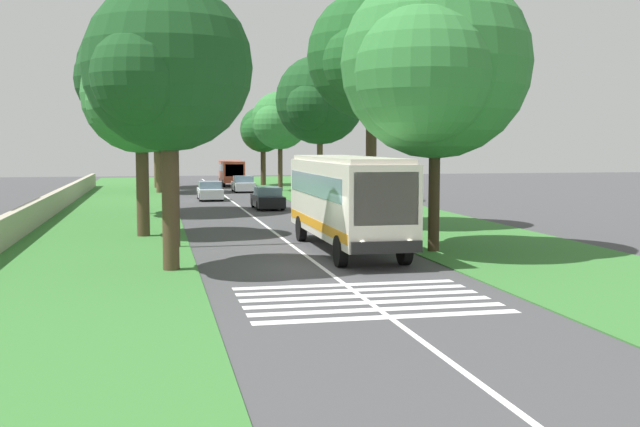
{
  "coord_description": "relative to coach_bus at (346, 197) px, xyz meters",
  "views": [
    {
      "loc": [
        -25.83,
        5.54,
        4.22
      ],
      "look_at": [
        2.95,
        -0.54,
        1.6
      ],
      "focal_mm": 43.81,
      "sensor_mm": 36.0,
      "label": 1
    }
  ],
  "objects": [
    {
      "name": "roadside_tree_right_0",
      "position": [
        -1.08,
        -3.07,
        4.98
      ],
      "size": [
        8.72,
        7.34,
        10.95
      ],
      "color": "#3D2D1E",
      "rests_on": "grass_verge_right"
    },
    {
      "name": "roadside_tree_left_0",
      "position": [
        39.18,
        7.14,
        4.27
      ],
      "size": [
        7.18,
        6.16,
        9.62
      ],
      "color": "brown",
      "rests_on": "grass_verge_left"
    },
    {
      "name": "trailing_minibus_0",
      "position": [
        49.42,
        -0.22,
        -0.6
      ],
      "size": [
        6.0,
        2.14,
        2.53
      ],
      "color": "#CC4C33",
      "rests_on": "ground"
    },
    {
      "name": "roadside_wall",
      "position": [
        16.02,
        13.4,
        -1.47
      ],
      "size": [
        70.0,
        0.4,
        1.27
      ],
      "primitive_type": "cube",
      "color": "#B2A893",
      "rests_on": "grass_verge_left"
    },
    {
      "name": "roadside_tree_right_1",
      "position": [
        8.5,
        -3.26,
        6.36
      ],
      "size": [
        7.38,
        6.51,
        11.89
      ],
      "color": "#4C3826",
      "rests_on": "grass_verge_right"
    },
    {
      "name": "zebra_crossing",
      "position": [
        -9.55,
        1.8,
        -2.14
      ],
      "size": [
        4.95,
        6.8,
        0.01
      ],
      "color": "silver",
      "rests_on": "ground"
    },
    {
      "name": "centre_line",
      "position": [
        11.02,
        1.8,
        -2.14
      ],
      "size": [
        110.0,
        0.16,
        0.01
      ],
      "primitive_type": "cube",
      "color": "silver",
      "rests_on": "ground"
    },
    {
      "name": "roadside_tree_right_2",
      "position": [
        49.69,
        -3.34,
        3.43
      ],
      "size": [
        5.78,
        4.75,
        8.05
      ],
      "color": "#4C3826",
      "rests_on": "grass_verge_right"
    },
    {
      "name": "roadside_tree_left_4",
      "position": [
        -3.52,
        6.98,
        4.46
      ],
      "size": [
        6.2,
        5.56,
        9.49
      ],
      "color": "#4C3826",
      "rests_on": "grass_verge_left"
    },
    {
      "name": "roadside_tree_right_3",
      "position": [
        26.26,
        -4.35,
        5.14
      ],
      "size": [
        7.33,
        6.49,
        10.64
      ],
      "color": "brown",
      "rests_on": "grass_verge_right"
    },
    {
      "name": "roadside_tree_left_1",
      "position": [
        18.38,
        8.4,
        6.13
      ],
      "size": [
        9.11,
        7.29,
        12.11
      ],
      "color": "brown",
      "rests_on": "grass_verge_left"
    },
    {
      "name": "trailing_car_1",
      "position": [
        29.59,
        3.31,
        -1.48
      ],
      "size": [
        4.3,
        1.78,
        1.43
      ],
      "color": "silver",
      "rests_on": "ground"
    },
    {
      "name": "trailing_car_2",
      "position": [
        39.16,
        -0.27,
        -1.48
      ],
      "size": [
        4.3,
        1.78,
        1.43
      ],
      "color": "silver",
      "rests_on": "ground"
    },
    {
      "name": "grass_verge_right",
      "position": [
        11.02,
        -6.4,
        -2.13
      ],
      "size": [
        120.0,
        8.0,
        0.04
      ],
      "primitive_type": "cube",
      "color": "#387533",
      "rests_on": "ground"
    },
    {
      "name": "trailing_car_0",
      "position": [
        20.64,
        0.19,
        -1.48
      ],
      "size": [
        4.3,
        1.78,
        1.43
      ],
      "color": "black",
      "rests_on": "ground"
    },
    {
      "name": "coach_bus",
      "position": [
        0.0,
        0.0,
        0.0
      ],
      "size": [
        11.16,
        2.62,
        3.73
      ],
      "color": "silver",
      "rests_on": "ground"
    },
    {
      "name": "ground",
      "position": [
        -3.98,
        1.8,
        -2.15
      ],
      "size": [
        160.0,
        160.0,
        0.0
      ],
      "primitive_type": "plane",
      "color": "#424244"
    },
    {
      "name": "utility_pole",
      "position": [
        2.38,
        6.51,
        2.11
      ],
      "size": [
        0.24,
        1.4,
        8.15
      ],
      "color": "#473828",
      "rests_on": "grass_verge_left"
    },
    {
      "name": "grass_verge_left",
      "position": [
        11.02,
        10.0,
        -2.13
      ],
      "size": [
        120.0,
        8.0,
        0.04
      ],
      "primitive_type": "cube",
      "color": "#387533",
      "rests_on": "ground"
    },
    {
      "name": "roadside_tree_left_2",
      "position": [
        47.04,
        7.44,
        6.29
      ],
      "size": [
        8.25,
        6.64,
        11.92
      ],
      "color": "brown",
      "rests_on": "grass_verge_left"
    },
    {
      "name": "roadside_tree_right_4",
      "position": [
        39.54,
        -3.5,
        4.04
      ],
      "size": [
        6.11,
        5.17,
        8.88
      ],
      "color": "#4C3826",
      "rests_on": "grass_verge_right"
    },
    {
      "name": "roadside_tree_left_3",
      "position": [
        6.67,
        8.01,
        4.16
      ],
      "size": [
        6.27,
        5.32,
        9.08
      ],
      "color": "#4C3826",
      "rests_on": "grass_verge_left"
    }
  ]
}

